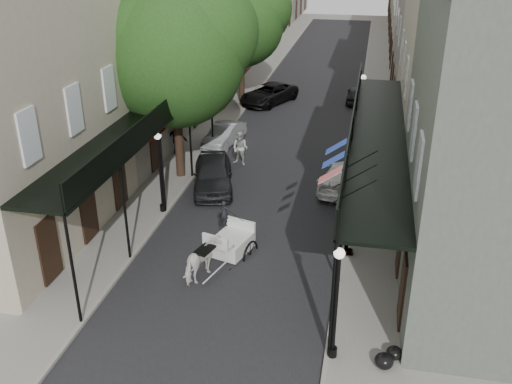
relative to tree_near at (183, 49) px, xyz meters
The scene contains 24 objects.
ground 12.78m from the tree_near, 67.59° to the right, with size 140.00×140.00×0.00m, color gray.
road 12.50m from the tree_near, 66.86° to the left, with size 8.00×90.00×0.01m, color black.
sidewalk_left 11.77m from the tree_near, 94.67° to the left, with size 2.20×90.00×0.12m, color gray.
sidewalk_right 14.91m from the tree_near, 46.88° to the left, with size 2.20×90.00×0.12m, color gray.
building_row_left 20.34m from the tree_near, 102.52° to the left, with size 5.00×80.00×10.50m, color #ADA38B.
building_row_right 23.63m from the tree_near, 57.15° to the left, with size 5.00×80.00×10.50m, color gray.
gallery_left 4.06m from the tree_near, 100.49° to the right, with size 2.20×18.05×4.88m.
gallery_right 9.84m from the tree_near, 19.59° to the right, with size 2.20×18.05×4.88m.
tree_near is the anchor object (origin of this frame).
tree_far 14.02m from the tree_near, 90.19° to the left, with size 6.45×6.00×8.61m.
lamppost_right_near 15.39m from the tree_near, 55.73° to the right, with size 0.32×0.32×3.71m.
lamppost_left 6.10m from the tree_near, 88.66° to the right, with size 0.32×0.32×3.71m.
lamppost_right_far 12.24m from the tree_near, 43.31° to the left, with size 0.32×0.32×3.71m.
horse 11.01m from the tree_near, 69.08° to the right, with size 0.81×1.77×1.50m, color white.
carriage 9.44m from the tree_near, 58.49° to the right, with size 1.93×2.47×2.50m.
pedestrian_walking 6.34m from the tree_near, 43.64° to the left, with size 0.90×0.70×1.85m, color #B8B7AE.
pedestrian_sidewalk_left 6.30m from the tree_near, 119.84° to the left, with size 1.23×0.71×1.90m, color gray.
pedestrian_sidewalk_right 11.76m from the tree_near, 36.51° to the right, with size 1.13×0.47×1.92m, color gray.
car_left_near 6.04m from the tree_near, 36.40° to the right, with size 1.85×4.60×1.57m, color black.
car_left_mid 7.65m from the tree_near, 83.01° to the left, with size 1.32×3.77×1.24m, color #A4A4A9.
car_left_far 15.07m from the tree_near, 83.41° to the left, with size 2.30×4.99×1.39m, color black.
car_right_near 9.75m from the tree_near, ahead, with size 1.78×4.38×1.27m, color silver.
car_right_far 18.17m from the tree_near, 63.02° to the left, with size 1.40×3.47×1.18m, color black.
trash_bags 16.88m from the tree_near, 50.91° to the right, with size 0.83×0.98×0.48m.
Camera 1 is at (4.54, -15.46, 11.77)m, focal length 40.00 mm.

